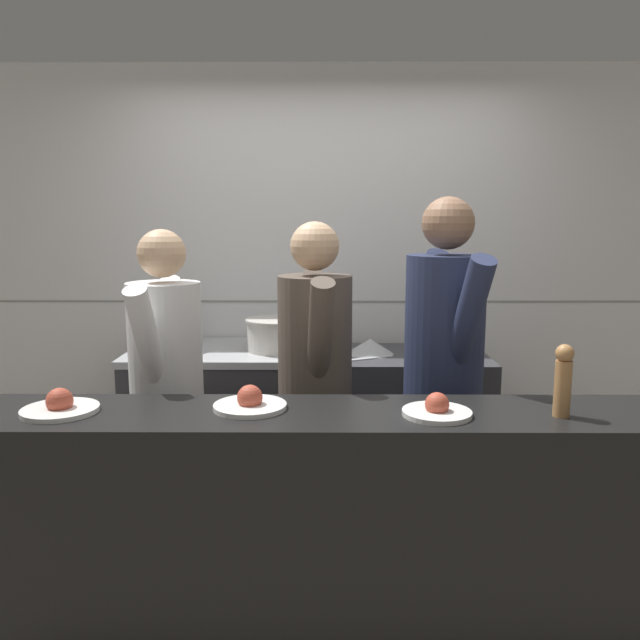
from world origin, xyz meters
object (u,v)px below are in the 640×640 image
object	(u,v)px
plated_dish_dessert	(437,410)
pepper_mill	(563,379)
chefs_knife	(354,359)
chef_line	(443,370)
stock_pot	(171,329)
chef_sous	(315,383)
chef_head_cook	(167,388)
plated_dish_appetiser	(250,403)
mixing_bowl_steel	(370,346)
sauce_pot	(277,334)
plated_dish_main	(60,406)
oven_range	(229,424)

from	to	relation	value
plated_dish_dessert	pepper_mill	bearing A→B (deg)	-1.07
chefs_knife	chef_line	size ratio (longest dim) A/B	0.19
stock_pot	pepper_mill	bearing A→B (deg)	-39.60
chef_sous	stock_pot	bearing A→B (deg)	131.14
chef_head_cook	plated_dish_appetiser	bearing A→B (deg)	-44.68
mixing_bowl_steel	chefs_knife	bearing A→B (deg)	-119.87
sauce_pot	plated_dish_main	distance (m)	1.53
plated_dish_appetiser	chef_sous	bearing A→B (deg)	68.23
mixing_bowl_steel	chef_head_cook	distance (m)	1.28
sauce_pot	stock_pot	bearing A→B (deg)	178.06
oven_range	chefs_knife	distance (m)	0.87
plated_dish_appetiser	chef_head_cook	distance (m)	0.72
oven_range	plated_dish_dessert	xyz separation A→B (m)	(0.96, -1.43, 0.54)
plated_dish_main	plated_dish_appetiser	size ratio (longest dim) A/B	1.01
chef_sous	chef_line	xyz separation A→B (m)	(0.59, -0.00, 0.06)
chef_head_cook	chef_sous	xyz separation A→B (m)	(0.68, 0.02, 0.02)
chef_head_cook	stock_pot	bearing A→B (deg)	108.34
plated_dish_dessert	chef_sous	xyz separation A→B (m)	(-0.44, 0.65, -0.08)
stock_pot	sauce_pot	world-z (taller)	stock_pot
mixing_bowl_steel	chef_head_cook	size ratio (longest dim) A/B	0.17
plated_dish_main	chef_head_cook	distance (m)	0.65
chefs_knife	chef_sous	world-z (taller)	chef_sous
stock_pot	plated_dish_main	size ratio (longest dim) A/B	0.88
oven_range	chef_sous	xyz separation A→B (m)	(0.52, -0.78, 0.46)
plated_dish_main	pepper_mill	bearing A→B (deg)	-1.14
chef_head_cook	chef_line	xyz separation A→B (m)	(1.26, 0.02, 0.08)
plated_dish_appetiser	plated_dish_dessert	bearing A→B (deg)	-6.42
stock_pot	pepper_mill	distance (m)	2.23
stock_pot	plated_dish_appetiser	size ratio (longest dim) A/B	0.89
plated_dish_appetiser	chef_sous	world-z (taller)	chef_sous
oven_range	chefs_knife	size ratio (longest dim) A/B	3.26
chefs_knife	chef_line	bearing A→B (deg)	-58.56
stock_pot	chef_head_cook	size ratio (longest dim) A/B	0.15
stock_pot	mixing_bowl_steel	world-z (taller)	stock_pot
pepper_mill	chef_head_cook	bearing A→B (deg)	157.68
sauce_pot	chef_line	world-z (taller)	chef_line
oven_range	plated_dish_appetiser	bearing A→B (deg)	-77.87
plated_dish_dessert	chef_head_cook	size ratio (longest dim) A/B	0.15
plated_dish_appetiser	chef_line	distance (m)	1.00
chefs_knife	chef_head_cook	distance (m)	1.09
plated_dish_dessert	chef_line	distance (m)	0.67
sauce_pot	plated_dish_appetiser	bearing A→B (deg)	-90.01
chef_head_cook	plated_dish_dessert	bearing A→B (deg)	-22.91
stock_pot	sauce_pot	size ratio (longest dim) A/B	0.67
sauce_pot	chef_head_cook	bearing A→B (deg)	-120.31
oven_range	chef_sous	bearing A→B (deg)	-56.21
sauce_pot	plated_dish_appetiser	size ratio (longest dim) A/B	1.33
oven_range	sauce_pot	world-z (taller)	sauce_pot
chef_head_cook	chef_sous	size ratio (longest dim) A/B	0.98
plated_dish_appetiser	sauce_pot	bearing A→B (deg)	89.99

